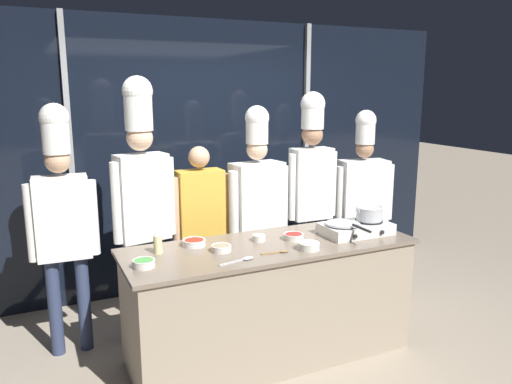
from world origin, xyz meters
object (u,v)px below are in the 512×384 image
at_px(prep_bowl_bean_sprouts, 259,238).
at_px(chef_pastry, 311,178).
at_px(prep_bowl_mushrooms, 221,248).
at_px(chef_head, 62,212).
at_px(prep_bowl_garlic, 309,245).
at_px(frying_pan, 343,222).
at_px(prep_bowl_chili_flakes, 194,242).
at_px(chef_sous, 142,188).
at_px(prep_bowl_scallions, 144,263).
at_px(stock_pot, 369,213).
at_px(chef_line, 257,199).
at_px(squeeze_bottle_oil, 158,242).
at_px(serving_spoon_solid, 280,252).
at_px(chef_apprentice, 363,192).
at_px(prep_bowl_bell_pepper, 294,236).
at_px(serving_spoon_slotted, 244,259).
at_px(portable_stove, 356,228).
at_px(person_guest, 201,218).

xyz_separation_m(prep_bowl_bean_sprouts, chef_pastry, (0.85, 0.66, 0.29)).
xyz_separation_m(prep_bowl_mushrooms, chef_head, (-1.00, 0.70, 0.21)).
bearing_deg(prep_bowl_garlic, frying_pan, 22.96).
distance_m(prep_bowl_chili_flakes, chef_sous, 0.64).
xyz_separation_m(prep_bowl_scallions, prep_bowl_chili_flakes, (0.43, 0.29, -0.00)).
distance_m(stock_pot, chef_line, 1.00).
distance_m(squeeze_bottle_oil, serving_spoon_solid, 0.86).
xyz_separation_m(prep_bowl_scallions, prep_bowl_bean_sprouts, (0.92, 0.19, -0.00)).
xyz_separation_m(squeeze_bottle_oil, prep_bowl_bean_sprouts, (0.77, -0.04, -0.05)).
bearing_deg(chef_apprentice, prep_bowl_scallions, 30.09).
bearing_deg(prep_bowl_bell_pepper, prep_bowl_scallions, -174.46).
xyz_separation_m(frying_pan, squeeze_bottle_oil, (-1.42, 0.20, -0.04)).
xyz_separation_m(prep_bowl_garlic, serving_spoon_solid, (-0.22, 0.03, -0.02)).
height_order(prep_bowl_mushrooms, chef_apprentice, chef_apprentice).
xyz_separation_m(prep_bowl_chili_flakes, chef_apprentice, (1.93, 0.56, 0.09)).
height_order(serving_spoon_slotted, chef_apprentice, chef_apprentice).
distance_m(prep_bowl_bean_sprouts, chef_head, 1.49).
xyz_separation_m(squeeze_bottle_oil, prep_bowl_garlic, (1.00, -0.38, -0.05)).
height_order(prep_bowl_bean_sprouts, chef_head, chef_head).
bearing_deg(chef_line, serving_spoon_slotted, 52.54).
height_order(stock_pot, prep_bowl_bell_pepper, stock_pot).
relative_size(serving_spoon_solid, chef_sous, 0.10).
bearing_deg(prep_bowl_chili_flakes, portable_stove, -11.39).
xyz_separation_m(portable_stove, chef_apprentice, (0.67, 0.81, 0.08)).
bearing_deg(chef_line, prep_bowl_bell_pepper, 81.03).
bearing_deg(chef_line, stock_pot, 121.51).
relative_size(prep_bowl_bell_pepper, chef_apprentice, 0.09).
distance_m(prep_bowl_bell_pepper, chef_apprentice, 1.40).
distance_m(squeeze_bottle_oil, prep_bowl_mushrooms, 0.45).
xyz_separation_m(serving_spoon_slotted, chef_head, (-1.07, 0.94, 0.23)).
xyz_separation_m(prep_bowl_scallions, prep_bowl_mushrooms, (0.57, 0.09, -0.00)).
relative_size(frying_pan, serving_spoon_slotted, 1.79).
bearing_deg(prep_bowl_garlic, prep_bowl_scallions, 172.89).
relative_size(person_guest, chef_pastry, 0.78).
distance_m(squeeze_bottle_oil, chef_head, 0.82).
relative_size(chef_sous, person_guest, 1.36).
xyz_separation_m(squeeze_bottle_oil, person_guest, (0.52, 0.61, -0.03)).
relative_size(frying_pan, stock_pot, 2.06).
bearing_deg(chef_line, prep_bowl_garlic, 80.26).
bearing_deg(chef_apprentice, squeeze_bottle_oil, 25.91).
relative_size(prep_bowl_bell_pepper, prep_bowl_garlic, 0.99).
bearing_deg(chef_apprentice, chef_head, 11.57).
relative_size(portable_stove, frying_pan, 1.12).
relative_size(stock_pot, serving_spoon_solid, 1.16).
relative_size(squeeze_bottle_oil, prep_bowl_garlic, 1.06).
height_order(prep_bowl_bean_sprouts, chef_pastry, chef_pastry).
bearing_deg(chef_line, chef_head, -6.96).
relative_size(portable_stove, chef_line, 0.29).
height_order(prep_bowl_scallions, prep_bowl_chili_flakes, prep_bowl_scallions).
distance_m(prep_bowl_mushrooms, serving_spoon_slotted, 0.25).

